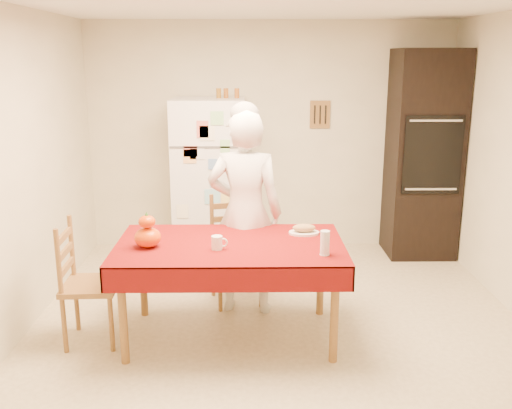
{
  "coord_description": "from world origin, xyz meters",
  "views": [
    {
      "loc": [
        -0.24,
        -4.06,
        2.11
      ],
      "look_at": [
        -0.18,
        0.2,
        1.01
      ],
      "focal_mm": 40.0,
      "sensor_mm": 36.0,
      "label": 1
    }
  ],
  "objects_px": {
    "bread_plate": "(304,233)",
    "wine_glass": "(325,243)",
    "seated_woman": "(245,213)",
    "coffee_mug": "(217,243)",
    "chair_left": "(82,278)",
    "refrigerator": "(210,179)",
    "pumpkin_lower": "(148,237)",
    "oven_cabinet": "(423,155)",
    "chair_far": "(235,245)",
    "dining_table": "(230,252)"
  },
  "relations": [
    {
      "from": "bread_plate",
      "to": "wine_glass",
      "type": "bearing_deg",
      "value": -78.71
    },
    {
      "from": "seated_woman",
      "to": "wine_glass",
      "type": "xyz_separation_m",
      "value": [
        0.56,
        -0.77,
        -0.01
      ]
    },
    {
      "from": "seated_woman",
      "to": "coffee_mug",
      "type": "xyz_separation_m",
      "value": [
        -0.2,
        -0.64,
        -0.05
      ]
    },
    {
      "from": "chair_left",
      "to": "wine_glass",
      "type": "distance_m",
      "value": 1.83
    },
    {
      "from": "refrigerator",
      "to": "pumpkin_lower",
      "type": "distance_m",
      "value": 1.99
    },
    {
      "from": "oven_cabinet",
      "to": "chair_far",
      "type": "distance_m",
      "value": 2.41
    },
    {
      "from": "refrigerator",
      "to": "seated_woman",
      "type": "distance_m",
      "value": 1.44
    },
    {
      "from": "seated_woman",
      "to": "bread_plate",
      "type": "bearing_deg",
      "value": 156.5
    },
    {
      "from": "chair_far",
      "to": "coffee_mug",
      "type": "bearing_deg",
      "value": -110.75
    },
    {
      "from": "seated_woman",
      "to": "dining_table",
      "type": "bearing_deg",
      "value": 84.77
    },
    {
      "from": "chair_far",
      "to": "seated_woman",
      "type": "relative_size",
      "value": 0.55
    },
    {
      "from": "dining_table",
      "to": "pumpkin_lower",
      "type": "bearing_deg",
      "value": -172.94
    },
    {
      "from": "pumpkin_lower",
      "to": "refrigerator",
      "type": "bearing_deg",
      "value": 80.52
    },
    {
      "from": "coffee_mug",
      "to": "bread_plate",
      "type": "distance_m",
      "value": 0.76
    },
    {
      "from": "seated_woman",
      "to": "pumpkin_lower",
      "type": "xyz_separation_m",
      "value": [
        -0.71,
        -0.58,
        -0.02
      ]
    },
    {
      "from": "coffee_mug",
      "to": "bread_plate",
      "type": "xyz_separation_m",
      "value": [
        0.67,
        0.36,
        -0.04
      ]
    },
    {
      "from": "coffee_mug",
      "to": "dining_table",
      "type": "bearing_deg",
      "value": 56.31
    },
    {
      "from": "bread_plate",
      "to": "seated_woman",
      "type": "bearing_deg",
      "value": 149.3
    },
    {
      "from": "seated_woman",
      "to": "chair_left",
      "type": "bearing_deg",
      "value": 31.62
    },
    {
      "from": "oven_cabinet",
      "to": "seated_woman",
      "type": "height_order",
      "value": "oven_cabinet"
    },
    {
      "from": "dining_table",
      "to": "chair_left",
      "type": "height_order",
      "value": "chair_left"
    },
    {
      "from": "chair_left",
      "to": "wine_glass",
      "type": "bearing_deg",
      "value": -99.11
    },
    {
      "from": "chair_far",
      "to": "wine_glass",
      "type": "relative_size",
      "value": 5.4
    },
    {
      "from": "chair_far",
      "to": "wine_glass",
      "type": "xyz_separation_m",
      "value": [
        0.66,
        -0.99,
        0.34
      ]
    },
    {
      "from": "dining_table",
      "to": "pumpkin_lower",
      "type": "xyz_separation_m",
      "value": [
        -0.6,
        -0.07,
        0.14
      ]
    },
    {
      "from": "dining_table",
      "to": "chair_left",
      "type": "xyz_separation_m",
      "value": [
        -1.11,
        -0.05,
        -0.18
      ]
    },
    {
      "from": "chair_left",
      "to": "coffee_mug",
      "type": "distance_m",
      "value": 1.07
    },
    {
      "from": "chair_left",
      "to": "coffee_mug",
      "type": "height_order",
      "value": "chair_left"
    },
    {
      "from": "dining_table",
      "to": "chair_far",
      "type": "relative_size",
      "value": 1.79
    },
    {
      "from": "wine_glass",
      "to": "pumpkin_lower",
      "type": "bearing_deg",
      "value": 171.48
    },
    {
      "from": "oven_cabinet",
      "to": "chair_left",
      "type": "bearing_deg",
      "value": -147.48
    },
    {
      "from": "oven_cabinet",
      "to": "coffee_mug",
      "type": "xyz_separation_m",
      "value": [
        -2.1,
        -2.07,
        -0.29
      ]
    },
    {
      "from": "chair_left",
      "to": "oven_cabinet",
      "type": "bearing_deg",
      "value": -59.74
    },
    {
      "from": "oven_cabinet",
      "to": "wine_glass",
      "type": "relative_size",
      "value": 12.5
    },
    {
      "from": "wine_glass",
      "to": "chair_left",
      "type": "bearing_deg",
      "value": 173.15
    },
    {
      "from": "dining_table",
      "to": "coffee_mug",
      "type": "height_order",
      "value": "coffee_mug"
    },
    {
      "from": "coffee_mug",
      "to": "pumpkin_lower",
      "type": "xyz_separation_m",
      "value": [
        -0.51,
        0.06,
        0.02
      ]
    },
    {
      "from": "dining_table",
      "to": "seated_woman",
      "type": "height_order",
      "value": "seated_woman"
    },
    {
      "from": "dining_table",
      "to": "coffee_mug",
      "type": "relative_size",
      "value": 17.0
    },
    {
      "from": "seated_woman",
      "to": "wine_glass",
      "type": "distance_m",
      "value": 0.95
    },
    {
      "from": "oven_cabinet",
      "to": "coffee_mug",
      "type": "height_order",
      "value": "oven_cabinet"
    },
    {
      "from": "refrigerator",
      "to": "chair_far",
      "type": "bearing_deg",
      "value": -76.21
    },
    {
      "from": "dining_table",
      "to": "chair_left",
      "type": "bearing_deg",
      "value": -177.4
    },
    {
      "from": "dining_table",
      "to": "bread_plate",
      "type": "xyz_separation_m",
      "value": [
        0.58,
        0.23,
        0.08
      ]
    },
    {
      "from": "refrigerator",
      "to": "bread_plate",
      "type": "distance_m",
      "value": 1.87
    },
    {
      "from": "bread_plate",
      "to": "chair_far",
      "type": "bearing_deg",
      "value": 138.44
    },
    {
      "from": "chair_left",
      "to": "coffee_mug",
      "type": "bearing_deg",
      "value": -96.95
    },
    {
      "from": "dining_table",
      "to": "wine_glass",
      "type": "xyz_separation_m",
      "value": [
        0.67,
        -0.26,
        0.16
      ]
    },
    {
      "from": "oven_cabinet",
      "to": "chair_left",
      "type": "distance_m",
      "value": 3.75
    },
    {
      "from": "pumpkin_lower",
      "to": "wine_glass",
      "type": "height_order",
      "value": "wine_glass"
    }
  ]
}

